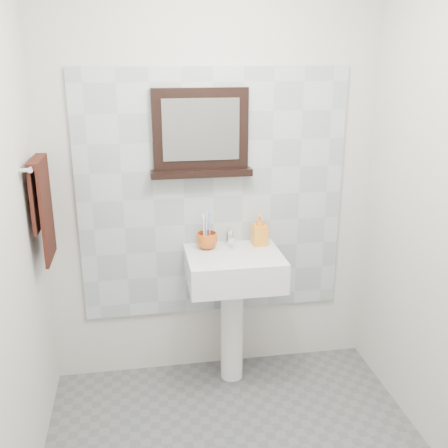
{
  "coord_description": "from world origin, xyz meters",
  "views": [
    {
      "loc": [
        -0.44,
        -1.92,
        1.97
      ],
      "look_at": [
        -0.03,
        0.55,
        1.15
      ],
      "focal_mm": 42.0,
      "sensor_mm": 36.0,
      "label": 1
    }
  ],
  "objects_px": {
    "soap_dispenser": "(260,230)",
    "framed_mirror": "(201,135)",
    "pedestal_sink": "(234,282)",
    "toothbrush_cup": "(207,241)",
    "hand_towel": "(42,202)"
  },
  "relations": [
    {
      "from": "pedestal_sink",
      "to": "framed_mirror",
      "type": "distance_m",
      "value": 0.88
    },
    {
      "from": "pedestal_sink",
      "to": "hand_towel",
      "type": "relative_size",
      "value": 1.75
    },
    {
      "from": "pedestal_sink",
      "to": "soap_dispenser",
      "type": "height_order",
      "value": "soap_dispenser"
    },
    {
      "from": "toothbrush_cup",
      "to": "soap_dispenser",
      "type": "xyz_separation_m",
      "value": [
        0.32,
        0.01,
        0.05
      ]
    },
    {
      "from": "framed_mirror",
      "to": "hand_towel",
      "type": "distance_m",
      "value": 0.94
    },
    {
      "from": "pedestal_sink",
      "to": "framed_mirror",
      "type": "xyz_separation_m",
      "value": [
        -0.16,
        0.19,
        0.85
      ]
    },
    {
      "from": "toothbrush_cup",
      "to": "soap_dispenser",
      "type": "relative_size",
      "value": 0.66
    },
    {
      "from": "toothbrush_cup",
      "to": "soap_dispenser",
      "type": "distance_m",
      "value": 0.33
    },
    {
      "from": "soap_dispenser",
      "to": "pedestal_sink",
      "type": "bearing_deg",
      "value": -151.39
    },
    {
      "from": "hand_towel",
      "to": "toothbrush_cup",
      "type": "bearing_deg",
      "value": 9.46
    },
    {
      "from": "toothbrush_cup",
      "to": "hand_towel",
      "type": "height_order",
      "value": "hand_towel"
    },
    {
      "from": "toothbrush_cup",
      "to": "framed_mirror",
      "type": "xyz_separation_m",
      "value": [
        -0.02,
        0.08,
        0.61
      ]
    },
    {
      "from": "soap_dispenser",
      "to": "framed_mirror",
      "type": "distance_m",
      "value": 0.67
    },
    {
      "from": "toothbrush_cup",
      "to": "hand_towel",
      "type": "bearing_deg",
      "value": -170.54
    },
    {
      "from": "soap_dispenser",
      "to": "framed_mirror",
      "type": "height_order",
      "value": "framed_mirror"
    }
  ]
}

